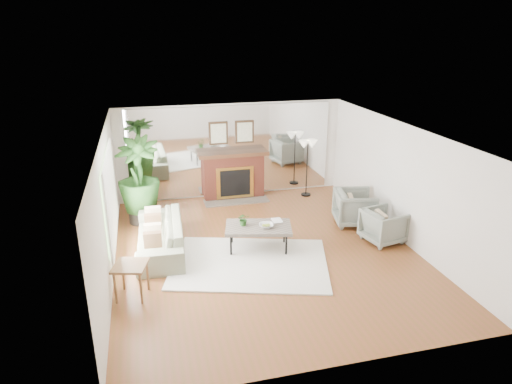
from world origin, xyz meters
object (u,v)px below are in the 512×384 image
object	(u,v)px
armchair_back	(355,208)
armchair_front	(384,226)
side_table	(131,270)
potted_ficus	(138,178)
floor_lamp	(308,149)
coffee_table	(258,228)
sofa	(160,235)
fireplace	(234,174)

from	to	relation	value
armchair_back	armchair_front	distance (m)	1.03
side_table	potted_ficus	world-z (taller)	potted_ficus
armchair_front	potted_ficus	distance (m)	5.59
floor_lamp	armchair_back	bearing A→B (deg)	-78.19
coffee_table	sofa	size ratio (longest dim) A/B	0.64
coffee_table	floor_lamp	distance (m)	3.59
fireplace	coffee_table	bearing A→B (deg)	-92.20
armchair_front	potted_ficus	world-z (taller)	potted_ficus
coffee_table	sofa	world-z (taller)	sofa
armchair_back	side_table	size ratio (longest dim) A/B	1.33
side_table	armchair_front	bearing A→B (deg)	9.66
armchair_back	potted_ficus	distance (m)	5.06
fireplace	side_table	size ratio (longest dim) A/B	3.07
side_table	floor_lamp	world-z (taller)	floor_lamp
sofa	armchair_front	size ratio (longest dim) A/B	2.93
fireplace	armchair_back	size ratio (longest dim) A/B	2.30
potted_ficus	floor_lamp	bearing A→B (deg)	9.63
fireplace	armchair_front	xyz separation A→B (m)	(2.58, -3.41, -0.30)
sofa	armchair_back	bearing A→B (deg)	95.83
fireplace	sofa	xyz separation A→B (m)	(-2.10, -2.66, -0.32)
coffee_table	armchair_front	xyz separation A→B (m)	(2.70, -0.28, -0.13)
armchair_front	side_table	world-z (taller)	armchair_front
sofa	side_table	distance (m)	1.74
fireplace	side_table	xyz separation A→B (m)	(-2.65, -4.30, -0.14)
fireplace	armchair_front	world-z (taller)	fireplace
floor_lamp	armchair_front	bearing A→B (deg)	-78.51
sofa	armchair_front	world-z (taller)	armchair_front
fireplace	potted_ficus	xyz separation A→B (m)	(-2.44, -1.07, 0.43)
armchair_front	potted_ficus	bearing A→B (deg)	53.18
side_table	potted_ficus	size ratio (longest dim) A/B	0.33
floor_lamp	sofa	bearing A→B (deg)	-149.98
sofa	side_table	bearing A→B (deg)	-16.22
coffee_table	armchair_front	world-z (taller)	armchair_front
armchair_back	floor_lamp	xyz separation A→B (m)	(-0.43, 2.08, 0.91)
sofa	side_table	size ratio (longest dim) A/B	3.48
armchair_front	side_table	distance (m)	5.31
armchair_front	floor_lamp	distance (m)	3.29
armchair_front	armchair_back	bearing A→B (deg)	-1.02
side_table	floor_lamp	distance (m)	6.13
sofa	potted_ficus	size ratio (longest dim) A/B	1.13
armchair_back	armchair_front	size ratio (longest dim) A/B	1.12
armchair_back	side_table	bearing A→B (deg)	123.30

